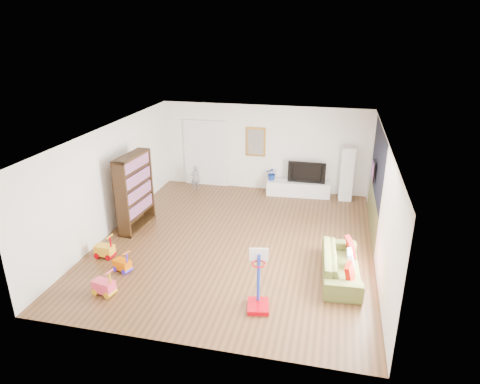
% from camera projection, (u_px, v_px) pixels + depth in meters
% --- Properties ---
extents(floor, '(6.50, 7.50, 0.00)m').
position_uv_depth(floor, '(236.00, 241.00, 10.51)').
color(floor, brown).
rests_on(floor, ground).
extents(ceiling, '(6.50, 7.50, 0.00)m').
position_uv_depth(ceiling, '(236.00, 134.00, 9.52)').
color(ceiling, white).
rests_on(ceiling, ground).
extents(wall_back, '(6.50, 0.00, 2.70)m').
position_uv_depth(wall_back, '(264.00, 148.00, 13.42)').
color(wall_back, white).
rests_on(wall_back, ground).
extents(wall_front, '(6.50, 0.00, 2.70)m').
position_uv_depth(wall_front, '(180.00, 275.00, 6.61)').
color(wall_front, white).
rests_on(wall_front, ground).
extents(wall_left, '(0.00, 7.50, 2.70)m').
position_uv_depth(wall_left, '(110.00, 180.00, 10.69)').
color(wall_left, white).
rests_on(wall_left, ground).
extents(wall_right, '(0.00, 7.50, 2.70)m').
position_uv_depth(wall_right, '(381.00, 202.00, 9.34)').
color(wall_right, silver).
rests_on(wall_right, ground).
extents(navy_accent, '(0.01, 3.20, 1.70)m').
position_uv_depth(navy_accent, '(378.00, 162.00, 10.43)').
color(navy_accent, black).
rests_on(navy_accent, wall_right).
extents(olive_wainscot, '(0.01, 3.20, 1.00)m').
position_uv_depth(olive_wainscot, '(372.00, 212.00, 10.92)').
color(olive_wainscot, brown).
rests_on(olive_wainscot, wall_right).
extents(doorway, '(1.45, 0.06, 2.10)m').
position_uv_depth(doorway, '(206.00, 154.00, 13.89)').
color(doorway, white).
rests_on(doorway, ground).
extents(painting_back, '(0.62, 0.06, 0.92)m').
position_uv_depth(painting_back, '(256.00, 142.00, 13.36)').
color(painting_back, gold).
rests_on(painting_back, wall_back).
extents(artwork_right, '(0.04, 0.56, 0.46)m').
position_uv_depth(artwork_right, '(373.00, 170.00, 10.74)').
color(artwork_right, '#7F3F8C').
rests_on(artwork_right, wall_right).
extents(media_console, '(1.97, 0.59, 0.45)m').
position_uv_depth(media_console, '(298.00, 188.00, 13.27)').
color(media_console, silver).
rests_on(media_console, ground).
extents(tall_cabinet, '(0.40, 0.40, 1.64)m').
position_uv_depth(tall_cabinet, '(347.00, 174.00, 12.75)').
color(tall_cabinet, white).
rests_on(tall_cabinet, ground).
extents(bookshelf, '(0.43, 1.37, 1.97)m').
position_uv_depth(bookshelf, '(135.00, 192.00, 10.92)').
color(bookshelf, black).
rests_on(bookshelf, ground).
extents(sofa, '(0.87, 1.97, 0.56)m').
position_uv_depth(sofa, '(341.00, 265.00, 8.93)').
color(sofa, '#5C672D').
rests_on(sofa, ground).
extents(basketball_hoop, '(0.49, 0.56, 1.18)m').
position_uv_depth(basketball_hoop, '(258.00, 281.00, 7.82)').
color(basketball_hoop, '#AF000C').
rests_on(basketball_hoop, ground).
extents(ride_on_yellow, '(0.44, 0.29, 0.56)m').
position_uv_depth(ride_on_yellow, '(104.00, 246.00, 9.69)').
color(ride_on_yellow, gold).
rests_on(ride_on_yellow, ground).
extents(ride_on_orange, '(0.43, 0.33, 0.50)m').
position_uv_depth(ride_on_orange, '(122.00, 261.00, 9.15)').
color(ride_on_orange, '#CF5B00').
rests_on(ride_on_orange, ground).
extents(ride_on_pink, '(0.46, 0.33, 0.55)m').
position_uv_depth(ride_on_pink, '(103.00, 282.00, 8.35)').
color(ride_on_pink, '#EF395A').
rests_on(ride_on_pink, ground).
extents(child, '(0.35, 0.32, 0.80)m').
position_uv_depth(child, '(195.00, 178.00, 13.67)').
color(child, gray).
rests_on(child, ground).
extents(tv, '(1.14, 0.16, 0.66)m').
position_uv_depth(tv, '(307.00, 171.00, 13.08)').
color(tv, black).
rests_on(tv, media_console).
extents(vase_plant, '(0.39, 0.34, 0.42)m').
position_uv_depth(vase_plant, '(272.00, 173.00, 13.27)').
color(vase_plant, navy).
rests_on(vase_plant, media_console).
extents(pillow_left, '(0.17, 0.38, 0.36)m').
position_uv_depth(pillow_left, '(350.00, 273.00, 8.34)').
color(pillow_left, '#B71003').
rests_on(pillow_left, sofa).
extents(pillow_center, '(0.10, 0.35, 0.35)m').
position_uv_depth(pillow_center, '(351.00, 259.00, 8.85)').
color(pillow_center, white).
rests_on(pillow_center, sofa).
extents(pillow_right, '(0.19, 0.41, 0.40)m').
position_uv_depth(pillow_right, '(351.00, 247.00, 9.32)').
color(pillow_right, red).
rests_on(pillow_right, sofa).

